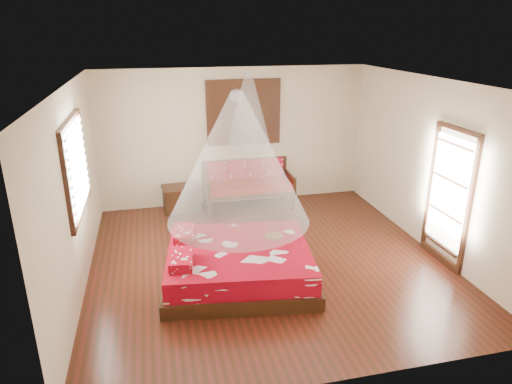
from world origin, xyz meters
TOP-DOWN VIEW (x-y plane):
  - room at (0.00, 0.00)m, footprint 5.54×5.54m
  - bed at (-0.56, -0.45)m, footprint 2.38×2.21m
  - daybed at (0.20, 2.38)m, footprint 1.81×0.80m
  - storage_chest at (-1.16, 2.45)m, footprint 0.79×0.61m
  - shutter_panel at (0.20, 2.72)m, footprint 1.52×0.06m
  - window_left at (-2.71, 0.20)m, footprint 0.10×1.74m
  - glazed_door at (2.72, -0.60)m, footprint 0.08×1.02m
  - wine_tray at (0.06, -0.20)m, footprint 0.29×0.29m
  - mosquito_net_main at (-0.54, -0.45)m, footprint 2.00×2.00m
  - mosquito_net_daybed at (0.20, 2.25)m, footprint 0.92×0.92m

SIDE VIEW (x-z plane):
  - bed at x=-0.56m, z-range -0.07..0.57m
  - storage_chest at x=-1.16m, z-range 0.00..0.52m
  - daybed at x=0.20m, z-range 0.05..1.00m
  - wine_tray at x=0.06m, z-range 0.45..0.68m
  - glazed_door at x=2.72m, z-range -0.01..2.15m
  - room at x=0.00m, z-range -0.02..2.82m
  - window_left at x=-2.71m, z-range 1.03..2.37m
  - mosquito_net_main at x=-0.54m, z-range 0.95..2.75m
  - shutter_panel at x=0.20m, z-range 1.24..2.56m
  - mosquito_net_daybed at x=0.20m, z-range 1.25..2.75m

